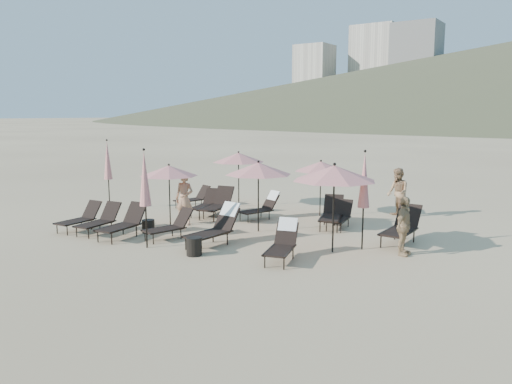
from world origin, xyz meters
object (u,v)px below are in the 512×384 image
Objects in this scene: lounger_4 at (216,226)px; beachgoer_a at (184,199)px; umbrella_open_2 at (334,173)px; side_table_0 at (148,226)px; umbrella_open_1 at (258,169)px; umbrella_open_4 at (321,166)px; lounger_2 at (123,223)px; lounger_3 at (170,225)px; lounger_9 at (262,206)px; lounger_8 at (217,204)px; umbrella_closed_2 at (108,161)px; lounger_12 at (402,227)px; umbrella_closed_1 at (364,181)px; lounger_10 at (332,213)px; lounger_7 at (206,203)px; beachgoer_c at (404,226)px; lounger_11 at (340,216)px; lounger_5 at (283,242)px; lounger_0 at (80,218)px; side_table_1 at (194,246)px; umbrella_open_0 at (169,171)px; umbrella_closed_0 at (145,179)px; lounger_6 at (194,198)px; umbrella_open_3 at (239,158)px; beachgoer_b at (398,193)px.

lounger_4 is 1.05× the size of beachgoer_a.
umbrella_open_2 reaches higher than side_table_0.
beachgoer_a is at bearing 177.55° from umbrella_open_2.
umbrella_open_1 is 3.35m from umbrella_open_4.
lounger_3 is at bearing 21.02° from lounger_2.
lounger_8 is at bearing -141.63° from lounger_9.
umbrella_open_2 is 10.18m from umbrella_closed_2.
umbrella_closed_1 reaches higher than lounger_12.
lounger_10 is 0.75× the size of umbrella_open_2.
beachgoer_a is at bearing -5.90° from umbrella_closed_2.
umbrella_open_1 reaches higher than beachgoer_a.
umbrella_closed_1 is (6.74, -1.25, 1.51)m from lounger_7.
lounger_8 is at bearing 79.88° from beachgoer_c.
lounger_11 is at bearing 40.80° from side_table_0.
lounger_5 is at bearing -31.60° from beachgoer_a.
lounger_7 is at bearing -147.75° from lounger_9.
beachgoer_a reaches higher than lounger_4.
side_table_1 is (5.03, -0.13, -0.17)m from lounger_0.
lounger_0 is 0.75× the size of umbrella_open_0.
umbrella_open_0 is 0.85× the size of umbrella_open_2.
umbrella_open_0 is at bearing 148.80° from lounger_5.
umbrella_open_2 is 0.87× the size of umbrella_closed_0.
lounger_7 reaches higher than lounger_0.
side_table_1 is (-2.15, -1.01, -0.23)m from lounger_5.
lounger_6 is 3.60m from umbrella_open_0.
lounger_12 is (4.35, 3.23, -0.06)m from lounger_4.
umbrella_closed_0 is 2.37m from side_table_1.
umbrella_open_2 is (4.72, 1.46, 1.77)m from lounger_3.
lounger_11 is (4.50, 0.89, -0.08)m from lounger_8.
side_table_1 is (-1.52, -5.17, -0.22)m from lounger_10.
beachgoer_c is at bearing -38.67° from umbrella_open_4.
umbrella_open_3 is (-6.21, 4.06, -0.18)m from umbrella_open_2.
umbrella_open_3 is 1.08× the size of umbrella_open_4.
umbrella_open_0 is 2.96m from umbrella_closed_0.
lounger_0 is at bearing -131.51° from lounger_8.
beachgoer_a reaches higher than lounger_0.
lounger_2 is at bearing -158.38° from lounger_4.
umbrella_closed_2 reaches higher than lounger_4.
lounger_2 is 3.03m from lounger_4.
umbrella_closed_1 is at bearing -48.06° from umbrella_open_4.
lounger_3 reaches higher than lounger_11.
lounger_10 is at bearing -65.92° from beachgoer_b.
umbrella_open_1 reaches higher than lounger_6.
lounger_10 is 1.03× the size of beachgoer_b.
beachgoer_a reaches higher than side_table_0.
lounger_4 is 5.56m from umbrella_open_4.
umbrella_open_0 is (-0.45, -1.98, 1.37)m from lounger_8.
lounger_5 reaches higher than lounger_11.
lounger_2 is 1.05× the size of lounger_7.
lounger_0 is at bearing -53.43° from umbrella_closed_2.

